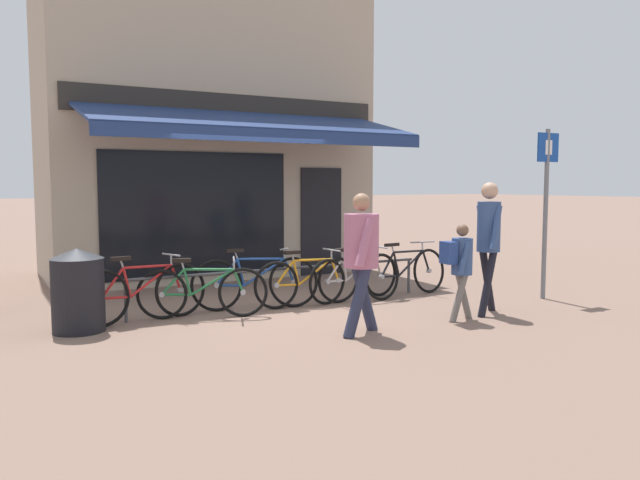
{
  "coord_description": "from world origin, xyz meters",
  "views": [
    {
      "loc": [
        -3.76,
        -8.29,
        1.78
      ],
      "look_at": [
        0.22,
        -1.18,
        1.05
      ],
      "focal_mm": 35.0,
      "sensor_mm": 36.0,
      "label": 1
    }
  ],
  "objects_px": {
    "bicycle_silver": "(355,276)",
    "bicycle_black": "(406,272)",
    "bicycle_orange": "(308,281)",
    "pedestrian_adult": "(361,250)",
    "bicycle_red": "(142,292)",
    "pedestrian_child": "(460,260)",
    "pedestrian_second_adult": "(489,232)",
    "bicycle_green": "(202,291)",
    "litter_bin": "(78,290)",
    "bicycle_blue": "(255,282)",
    "parking_sign": "(546,196)"
  },
  "relations": [
    {
      "from": "bicycle_green",
      "to": "pedestrian_child",
      "type": "distance_m",
      "value": 3.42
    },
    {
      "from": "bicycle_green",
      "to": "pedestrian_second_adult",
      "type": "xyz_separation_m",
      "value": [
        3.52,
        -1.63,
        0.76
      ]
    },
    {
      "from": "pedestrian_child",
      "to": "pedestrian_second_adult",
      "type": "bearing_deg",
      "value": 19.79
    },
    {
      "from": "bicycle_silver",
      "to": "bicycle_black",
      "type": "bearing_deg",
      "value": -16.06
    },
    {
      "from": "pedestrian_second_adult",
      "to": "parking_sign",
      "type": "bearing_deg",
      "value": 3.34
    },
    {
      "from": "parking_sign",
      "to": "bicycle_black",
      "type": "bearing_deg",
      "value": 145.06
    },
    {
      "from": "bicycle_red",
      "to": "pedestrian_second_adult",
      "type": "xyz_separation_m",
      "value": [
        4.27,
        -1.8,
        0.73
      ]
    },
    {
      "from": "bicycle_green",
      "to": "bicycle_orange",
      "type": "relative_size",
      "value": 0.96
    },
    {
      "from": "pedestrian_second_adult",
      "to": "parking_sign",
      "type": "xyz_separation_m",
      "value": [
        1.59,
        0.42,
        0.47
      ]
    },
    {
      "from": "bicycle_green",
      "to": "parking_sign",
      "type": "height_order",
      "value": "parking_sign"
    },
    {
      "from": "pedestrian_second_adult",
      "to": "parking_sign",
      "type": "height_order",
      "value": "parking_sign"
    },
    {
      "from": "bicycle_red",
      "to": "pedestrian_child",
      "type": "xyz_separation_m",
      "value": [
        3.65,
        -1.93,
        0.4
      ]
    },
    {
      "from": "pedestrian_adult",
      "to": "pedestrian_second_adult",
      "type": "bearing_deg",
      "value": 6.05
    },
    {
      "from": "bicycle_orange",
      "to": "pedestrian_second_adult",
      "type": "bearing_deg",
      "value": -39.87
    },
    {
      "from": "bicycle_blue",
      "to": "bicycle_red",
      "type": "bearing_deg",
      "value": -163.97
    },
    {
      "from": "bicycle_red",
      "to": "bicycle_black",
      "type": "xyz_separation_m",
      "value": [
        4.11,
        -0.16,
        -0.0
      ]
    },
    {
      "from": "pedestrian_second_adult",
      "to": "bicycle_red",
      "type": "bearing_deg",
      "value": 145.77
    },
    {
      "from": "bicycle_green",
      "to": "litter_bin",
      "type": "bearing_deg",
      "value": -159.41
    },
    {
      "from": "bicycle_silver",
      "to": "pedestrian_child",
      "type": "relative_size",
      "value": 1.39
    },
    {
      "from": "bicycle_red",
      "to": "bicycle_green",
      "type": "xyz_separation_m",
      "value": [
        0.75,
        -0.17,
        -0.03
      ]
    },
    {
      "from": "bicycle_silver",
      "to": "litter_bin",
      "type": "distance_m",
      "value": 4.01
    },
    {
      "from": "bicycle_orange",
      "to": "pedestrian_adult",
      "type": "distance_m",
      "value": 1.94
    },
    {
      "from": "bicycle_blue",
      "to": "litter_bin",
      "type": "distance_m",
      "value": 2.43
    },
    {
      "from": "bicycle_red",
      "to": "bicycle_black",
      "type": "height_order",
      "value": "bicycle_black"
    },
    {
      "from": "bicycle_red",
      "to": "pedestrian_adult",
      "type": "xyz_separation_m",
      "value": [
        2.12,
        -1.93,
        0.62
      ]
    },
    {
      "from": "bicycle_red",
      "to": "bicycle_blue",
      "type": "xyz_separation_m",
      "value": [
        1.62,
        0.07,
        -0.0
      ]
    },
    {
      "from": "bicycle_red",
      "to": "pedestrian_adult",
      "type": "height_order",
      "value": "pedestrian_adult"
    },
    {
      "from": "litter_bin",
      "to": "bicycle_blue",
      "type": "bearing_deg",
      "value": 5.6
    },
    {
      "from": "bicycle_silver",
      "to": "parking_sign",
      "type": "bearing_deg",
      "value": -36.39
    },
    {
      "from": "pedestrian_child",
      "to": "parking_sign",
      "type": "xyz_separation_m",
      "value": [
        2.21,
        0.54,
        0.81
      ]
    },
    {
      "from": "bicycle_red",
      "to": "bicycle_green",
      "type": "height_order",
      "value": "bicycle_red"
    },
    {
      "from": "pedestrian_child",
      "to": "pedestrian_adult",
      "type": "bearing_deg",
      "value": -171.75
    },
    {
      "from": "litter_bin",
      "to": "bicycle_silver",
      "type": "bearing_deg",
      "value": 1.44
    },
    {
      "from": "bicycle_blue",
      "to": "bicycle_black",
      "type": "relative_size",
      "value": 1.01
    },
    {
      "from": "bicycle_red",
      "to": "bicycle_silver",
      "type": "xyz_separation_m",
      "value": [
        3.21,
        -0.07,
        -0.02
      ]
    },
    {
      "from": "bicycle_green",
      "to": "pedestrian_child",
      "type": "height_order",
      "value": "pedestrian_child"
    },
    {
      "from": "pedestrian_child",
      "to": "parking_sign",
      "type": "bearing_deg",
      "value": 22.02
    },
    {
      "from": "parking_sign",
      "to": "pedestrian_child",
      "type": "bearing_deg",
      "value": -166.17
    },
    {
      "from": "litter_bin",
      "to": "pedestrian_second_adult",
      "type": "bearing_deg",
      "value": -17.85
    },
    {
      "from": "bicycle_blue",
      "to": "bicycle_black",
      "type": "distance_m",
      "value": 2.51
    },
    {
      "from": "bicycle_black",
      "to": "bicycle_red",
      "type": "bearing_deg",
      "value": 168.52
    },
    {
      "from": "bicycle_blue",
      "to": "pedestrian_child",
      "type": "distance_m",
      "value": 2.88
    },
    {
      "from": "bicycle_green",
      "to": "bicycle_black",
      "type": "distance_m",
      "value": 3.36
    },
    {
      "from": "bicycle_red",
      "to": "bicycle_blue",
      "type": "distance_m",
      "value": 1.62
    },
    {
      "from": "bicycle_black",
      "to": "bicycle_blue",
      "type": "bearing_deg",
      "value": 165.48
    },
    {
      "from": "bicycle_black",
      "to": "pedestrian_child",
      "type": "relative_size",
      "value": 1.41
    },
    {
      "from": "pedestrian_adult",
      "to": "parking_sign",
      "type": "bearing_deg",
      "value": 10.91
    },
    {
      "from": "litter_bin",
      "to": "bicycle_green",
      "type": "bearing_deg",
      "value": 0.01
    },
    {
      "from": "bicycle_red",
      "to": "parking_sign",
      "type": "height_order",
      "value": "parking_sign"
    },
    {
      "from": "pedestrian_adult",
      "to": "pedestrian_child",
      "type": "relative_size",
      "value": 1.33
    }
  ]
}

